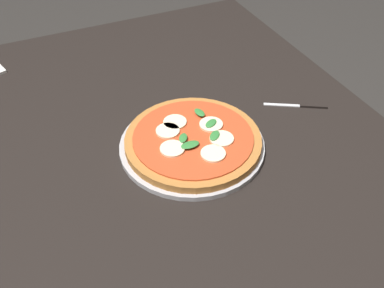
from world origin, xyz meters
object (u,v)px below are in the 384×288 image
Objects in this scene: dining_table at (193,214)px; pizza at (193,140)px; serving_tray at (192,145)px; knife at (304,106)px.

dining_table is 5.16× the size of pizza.
serving_tray is at bearing 37.17° from pizza.
serving_tray is 1.07× the size of pizza.
pizza is at bearing -142.83° from serving_tray.
serving_tray reaches higher than knife.
serving_tray is 0.02m from pizza.
pizza reaches higher than dining_table.
serving_tray reaches higher than dining_table.
dining_table is 4.83× the size of serving_tray.
knife is (0.02, -0.32, -0.00)m from serving_tray.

